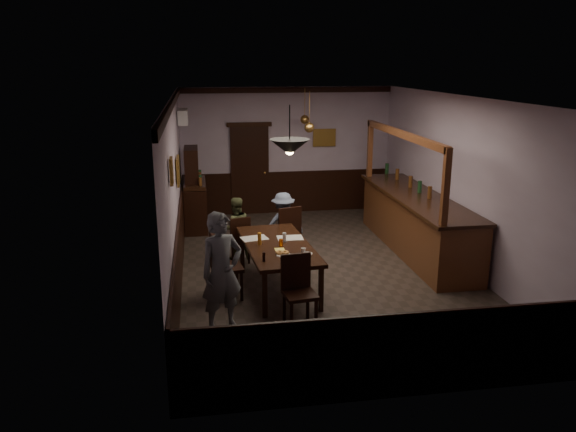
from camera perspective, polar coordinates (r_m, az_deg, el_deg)
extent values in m
cube|color=#2D2621|center=(10.05, 3.49, -5.41)|extent=(5.00, 8.00, 0.01)
cube|color=white|center=(9.41, 3.80, 11.95)|extent=(5.00, 8.00, 0.01)
cube|color=#A692A9|center=(13.48, -0.11, 6.64)|extent=(5.00, 0.01, 3.00)
cube|color=#A692A9|center=(5.94, 12.16, -5.36)|extent=(5.00, 0.01, 3.00)
cube|color=#A692A9|center=(9.40, -11.42, 2.42)|extent=(0.01, 8.00, 3.00)
cube|color=#A692A9|center=(10.45, 17.16, 3.34)|extent=(0.01, 8.00, 3.00)
cube|color=black|center=(8.99, -1.06, -3.03)|extent=(1.17, 2.27, 0.06)
cube|color=black|center=(8.11, -2.38, -8.00)|extent=(0.07, 0.07, 0.69)
cube|color=black|center=(8.30, 3.36, -7.44)|extent=(0.07, 0.07, 0.69)
cube|color=black|center=(9.99, -4.68, -3.43)|extent=(0.07, 0.07, 0.69)
cube|color=black|center=(10.14, 0.01, -3.08)|extent=(0.07, 0.07, 0.69)
cube|color=black|center=(10.27, -5.15, -2.52)|extent=(0.47, 0.47, 0.05)
cube|color=black|center=(10.04, -4.86, -1.46)|extent=(0.38, 0.14, 0.46)
cube|color=black|center=(10.53, -4.60, -3.28)|extent=(0.04, 0.04, 0.39)
cube|color=black|center=(10.43, -6.21, -3.50)|extent=(0.04, 0.04, 0.39)
cube|color=black|center=(10.25, -4.01, -3.79)|extent=(0.04, 0.04, 0.39)
cube|color=black|center=(10.16, -5.66, -4.02)|extent=(0.04, 0.04, 0.39)
cube|color=black|center=(10.41, -0.26, -1.81)|extent=(0.55, 0.55, 0.05)
cube|color=black|center=(10.16, 0.21, -0.58)|extent=(0.44, 0.16, 0.53)
cube|color=black|center=(10.72, 0.22, -2.71)|extent=(0.04, 0.04, 0.46)
cube|color=black|center=(10.58, -1.55, -2.96)|extent=(0.04, 0.04, 0.46)
cube|color=black|center=(10.41, 1.06, -3.27)|extent=(0.04, 0.04, 0.46)
cube|color=black|center=(10.27, -0.76, -3.54)|extent=(0.04, 0.04, 0.46)
cube|color=black|center=(7.81, 1.22, -8.00)|extent=(0.49, 0.49, 0.05)
cube|color=black|center=(7.88, 0.79, -5.60)|extent=(0.43, 0.10, 0.51)
cube|color=black|center=(7.71, 0.36, -10.29)|extent=(0.04, 0.04, 0.44)
cube|color=black|center=(7.82, 2.85, -9.96)|extent=(0.04, 0.04, 0.44)
cube|color=black|center=(8.02, -0.39, -9.25)|extent=(0.04, 0.04, 0.44)
cube|color=black|center=(8.11, 2.01, -8.95)|extent=(0.04, 0.04, 0.44)
cube|color=black|center=(8.75, -6.23, -5.25)|extent=(0.51, 0.51, 0.05)
cube|color=black|center=(8.62, -7.65, -3.54)|extent=(0.10, 0.46, 0.55)
cube|color=black|center=(8.70, -4.74, -7.14)|extent=(0.04, 0.04, 0.47)
cube|color=black|center=(9.04, -5.23, -6.26)|extent=(0.04, 0.04, 0.47)
cube|color=black|center=(8.64, -7.18, -7.38)|extent=(0.04, 0.04, 0.47)
cube|color=black|center=(8.98, -7.57, -6.48)|extent=(0.04, 0.04, 0.47)
imported|color=slate|center=(7.63, -6.74, -5.70)|extent=(0.72, 0.62, 1.67)
imported|color=#4B5231|center=(10.41, -5.34, -1.26)|extent=(0.63, 0.52, 1.18)
imported|color=slate|center=(10.56, -0.51, -0.83)|extent=(0.82, 0.52, 1.21)
cube|color=silver|center=(9.27, -3.44, -2.27)|extent=(0.47, 0.38, 0.01)
cube|color=silver|center=(9.27, 0.21, -2.24)|extent=(0.43, 0.31, 0.01)
cube|color=#FEE65D|center=(8.72, -0.85, -3.41)|extent=(0.16, 0.16, 0.00)
cylinder|color=white|center=(8.53, 2.00, -3.83)|extent=(0.15, 0.15, 0.01)
imported|color=white|center=(8.53, 1.57, -3.51)|extent=(0.09, 0.09, 0.07)
cylinder|color=white|center=(8.46, -0.45, -3.98)|extent=(0.22, 0.22, 0.01)
torus|color=#C68C47|center=(8.48, -0.84, -3.73)|extent=(0.13, 0.13, 0.04)
torus|color=#C68C47|center=(8.48, -0.33, -3.73)|extent=(0.13, 0.13, 0.04)
cylinder|color=orange|center=(8.85, -0.73, -2.73)|extent=(0.07, 0.07, 0.12)
cylinder|color=#BF721E|center=(8.92, -2.91, -2.33)|extent=(0.06, 0.06, 0.20)
cylinder|color=silver|center=(9.06, -0.37, -2.18)|extent=(0.06, 0.06, 0.15)
cylinder|color=black|center=(8.20, -2.47, -4.16)|extent=(0.04, 0.04, 0.14)
cube|color=black|center=(12.50, -9.36, 0.96)|extent=(0.48, 1.35, 0.97)
cube|color=black|center=(12.38, -9.46, 3.34)|extent=(0.46, 1.30, 0.08)
cube|color=black|center=(12.30, -9.78, 5.08)|extent=(0.29, 0.87, 0.77)
cube|color=#4D2914|center=(11.08, 12.91, -0.84)|extent=(0.87, 4.07, 1.07)
cube|color=black|center=(10.94, 12.99, 1.93)|extent=(0.97, 4.17, 0.06)
cube|color=#4D2914|center=(10.59, 11.51, 8.15)|extent=(0.10, 3.97, 0.12)
cube|color=#4D2914|center=(8.93, 15.62, 2.75)|extent=(0.10, 0.10, 1.26)
cube|color=#4D2914|center=(12.49, 8.27, 6.68)|extent=(0.10, 0.10, 1.26)
cube|color=black|center=(13.40, -3.89, 4.60)|extent=(0.90, 0.06, 2.10)
cube|color=white|center=(12.11, -10.63, 9.90)|extent=(0.20, 0.85, 0.30)
cube|color=olive|center=(7.70, -11.77, 4.48)|extent=(0.04, 0.28, 0.36)
cube|color=olive|center=(10.14, -11.10, 4.54)|extent=(0.04, 0.62, 0.48)
cube|color=olive|center=(13.57, 3.71, 7.95)|extent=(0.55, 0.04, 0.42)
cylinder|color=black|center=(7.79, 0.17, 9.11)|extent=(0.02, 0.02, 0.58)
cone|color=black|center=(7.83, 0.17, 7.01)|extent=(0.56, 0.56, 0.22)
sphere|color=#FFD88C|center=(7.84, 0.17, 6.65)|extent=(0.12, 0.12, 0.12)
cylinder|color=#BF8C3F|center=(11.21, 2.20, 10.75)|extent=(0.02, 0.02, 0.70)
cone|color=#BF8C3F|center=(11.25, 2.18, 8.97)|extent=(0.20, 0.20, 0.22)
sphere|color=#FFD88C|center=(11.25, 2.17, 8.72)|extent=(0.12, 0.12, 0.12)
cylinder|color=#BF8C3F|center=(12.76, 1.72, 11.33)|extent=(0.02, 0.02, 0.70)
cone|color=#BF8C3F|center=(12.79, 1.71, 9.77)|extent=(0.20, 0.20, 0.22)
sphere|color=#FFD88C|center=(12.79, 1.70, 9.54)|extent=(0.12, 0.12, 0.12)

